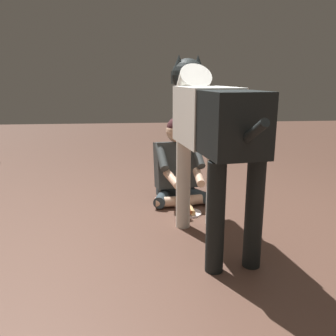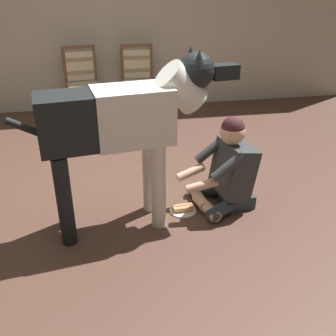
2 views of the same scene
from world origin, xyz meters
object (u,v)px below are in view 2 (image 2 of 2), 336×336
at_px(large_dog, 124,121).
at_px(hot_dog_on_plate, 183,209).
at_px(dining_chair_left_of_pair, 82,80).
at_px(dining_chair_right_of_pair, 138,77).
at_px(person_sitting_on_floor, 228,170).

bearing_deg(large_dog, hot_dog_on_plate, 8.29).
bearing_deg(dining_chair_left_of_pair, hot_dog_on_plate, -72.51).
relative_size(dining_chair_right_of_pair, large_dog, 0.58).
relative_size(dining_chair_right_of_pair, hot_dog_on_plate, 4.30).
height_order(person_sitting_on_floor, hot_dog_on_plate, person_sitting_on_floor).
distance_m(person_sitting_on_floor, hot_dog_on_plate, 0.51).
bearing_deg(dining_chair_left_of_pair, large_dog, -82.09).
height_order(dining_chair_left_of_pair, dining_chair_right_of_pair, same).
distance_m(person_sitting_on_floor, large_dog, 1.03).
xyz_separation_m(dining_chair_right_of_pair, hot_dog_on_plate, (0.08, -2.71, -0.52)).
height_order(dining_chair_right_of_pair, person_sitting_on_floor, dining_chair_right_of_pair).
xyz_separation_m(person_sitting_on_floor, large_dog, (-0.87, -0.13, 0.54)).
bearing_deg(dining_chair_left_of_pair, person_sitting_on_floor, -64.70).
distance_m(dining_chair_right_of_pair, large_dog, 2.82).
bearing_deg(large_dog, person_sitting_on_floor, 8.29).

